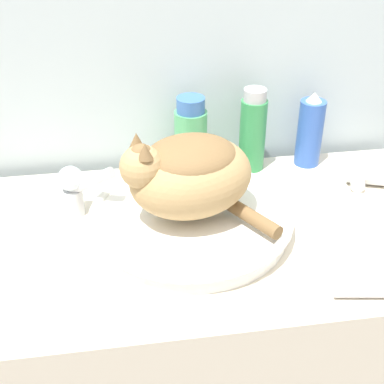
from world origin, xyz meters
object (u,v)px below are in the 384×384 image
at_px(cat, 188,172).
at_px(hair_dryer, 379,173).
at_px(faucet, 76,187).
at_px(mouthwash_bottle, 191,138).
at_px(cream_tube, 380,290).
at_px(spray_bottle_trigger, 310,132).
at_px(shampoo_bottle_tall, 253,131).

height_order(cat, hair_dryer, cat).
xyz_separation_m(cat, faucet, (-0.22, 0.09, -0.07)).
xyz_separation_m(cat, mouthwash_bottle, (0.04, 0.23, -0.04)).
bearing_deg(faucet, cream_tube, -11.29).
relative_size(faucet, spray_bottle_trigger, 0.67).
bearing_deg(shampoo_bottle_tall, mouthwash_bottle, -180.00).
xyz_separation_m(spray_bottle_trigger, hair_dryer, (0.13, -0.12, -0.06)).
distance_m(faucet, spray_bottle_trigger, 0.57).
bearing_deg(mouthwash_bottle, cat, -99.70).
xyz_separation_m(mouthwash_bottle, shampoo_bottle_tall, (0.15, 0.00, 0.01)).
xyz_separation_m(cat, cream_tube, (0.30, -0.24, -0.12)).
relative_size(cat, faucet, 2.42).
distance_m(faucet, cream_tube, 0.63).
distance_m(faucet, hair_dryer, 0.69).
xyz_separation_m(cream_tube, hair_dryer, (0.16, 0.36, 0.01)).
xyz_separation_m(faucet, shampoo_bottle_tall, (0.41, 0.14, 0.03)).
relative_size(cat, hair_dryer, 1.70).
height_order(mouthwash_bottle, hair_dryer, mouthwash_bottle).
height_order(faucet, mouthwash_bottle, mouthwash_bottle).
bearing_deg(shampoo_bottle_tall, cat, -128.84).
relative_size(spray_bottle_trigger, shampoo_bottle_tall, 0.92).
bearing_deg(cream_tube, mouthwash_bottle, 118.63).
bearing_deg(spray_bottle_trigger, shampoo_bottle_tall, 180.00).
bearing_deg(cat, faucet, -37.89).
bearing_deg(cat, spray_bottle_trigger, -160.33).
bearing_deg(cream_tube, spray_bottle_trigger, 86.32).
xyz_separation_m(shampoo_bottle_tall, hair_dryer, (0.27, -0.12, -0.07)).
distance_m(cat, spray_bottle_trigger, 0.41).
relative_size(cat, spray_bottle_trigger, 1.61).
distance_m(mouthwash_bottle, shampoo_bottle_tall, 0.15).
bearing_deg(faucet, shampoo_bottle_tall, 40.33).
bearing_deg(spray_bottle_trigger, hair_dryer, -42.74).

